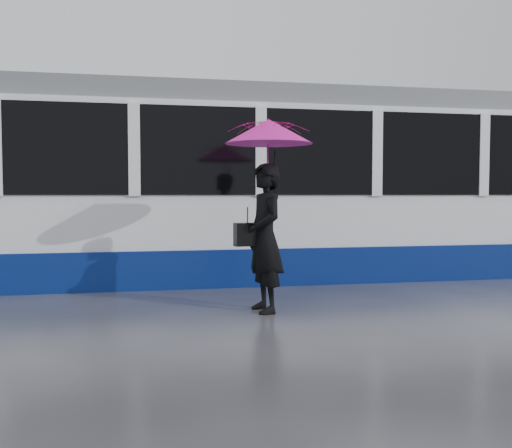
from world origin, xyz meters
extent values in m
plane|color=#2B2B30|center=(0.00, 0.00, 0.00)|extent=(90.00, 90.00, 0.00)
cube|color=#3F3D38|center=(0.00, 1.78, 0.01)|extent=(34.00, 0.07, 0.02)
cube|color=#3F3D38|center=(0.00, 3.22, 0.01)|extent=(34.00, 0.07, 0.02)
cube|color=white|center=(-2.42, 2.50, 1.52)|extent=(24.00, 2.40, 2.95)
cube|color=navy|center=(-2.42, 2.50, 0.31)|extent=(24.00, 2.56, 0.62)
cube|color=black|center=(-2.42, 2.50, 2.20)|extent=(23.00, 2.48, 1.40)
cube|color=slate|center=(-2.42, 2.50, 3.17)|extent=(23.60, 2.20, 0.35)
imported|color=black|center=(0.72, -0.67, 0.95)|extent=(0.57, 0.76, 1.91)
imported|color=#FF1577|center=(0.77, -0.67, 2.01)|extent=(1.20, 1.22, 0.95)
cone|color=#FF1577|center=(0.77, -0.67, 2.31)|extent=(1.29, 1.29, 0.31)
cylinder|color=black|center=(0.77, -0.67, 2.48)|extent=(0.01, 0.01, 0.07)
cylinder|color=black|center=(0.86, -0.65, 1.65)|extent=(0.02, 0.02, 0.83)
cube|color=black|center=(0.50, -0.65, 1.00)|extent=(0.36, 0.20, 0.29)
cylinder|color=black|center=(0.50, -0.65, 1.24)|extent=(0.01, 0.01, 0.18)
camera|label=1|loc=(-0.83, -7.77, 1.51)|focal=40.00mm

